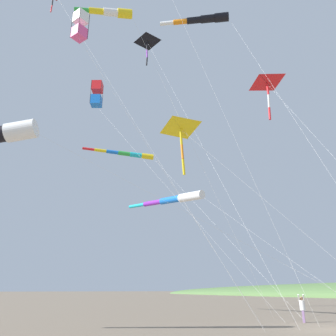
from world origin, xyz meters
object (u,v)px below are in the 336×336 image
kite_delta_white_trailing (181,129)px  kite_delta_small_distant (267,83)px  kite_delta_blue_topmost (148,43)px  kite_windsock_yellow_midlevel (112,13)px  kite_windsock_magenta_far_left (173,200)px  kite_windsock_orange_high_right (204,19)px  kite_windsock_black_fish_shape (128,154)px  person_child_green_jacket (302,307)px  kite_box_long_streamer_left (97,94)px  kite_box_striped_overhead (80,26)px

kite_delta_white_trailing → kite_delta_small_distant: bearing=-174.3°
kite_delta_blue_topmost → kite_windsock_yellow_midlevel: size_ratio=1.24×
kite_windsock_magenta_far_left → kite_windsock_orange_high_right: bearing=89.1°
kite_windsock_black_fish_shape → kite_windsock_orange_high_right: (-0.37, 12.53, 5.01)m
person_child_green_jacket → kite_delta_white_trailing: bearing=-30.7°
kite_delta_blue_topmost → kite_windsock_black_fish_shape: kite_delta_blue_topmost is taller
kite_windsock_black_fish_shape → kite_box_long_streamer_left: 6.17m
kite_windsock_orange_high_right → kite_windsock_yellow_midlevel: bearing=-4.8°
kite_windsock_orange_high_right → kite_box_striped_overhead: kite_windsock_orange_high_right is taller
kite_delta_small_distant → kite_box_long_streamer_left: (10.29, -8.22, 0.78)m
person_child_green_jacket → kite_windsock_orange_high_right: kite_windsock_orange_high_right is taller
kite_windsock_black_fish_shape → kite_delta_small_distant: kite_delta_small_distant is taller
kite_windsock_magenta_far_left → kite_delta_small_distant: bearing=147.6°
kite_box_long_streamer_left → kite_delta_white_trailing: bearing=107.0°
kite_delta_blue_topmost → kite_box_long_streamer_left: (3.18, -2.76, -4.17)m
kite_delta_white_trailing → kite_windsock_black_fish_shape: bearing=-96.0°
kite_windsock_magenta_far_left → kite_box_striped_overhead: (8.27, 7.86, 4.59)m
kite_windsock_yellow_midlevel → kite_windsock_orange_high_right: bearing=175.2°
person_child_green_jacket → kite_box_striped_overhead: bearing=3.3°
kite_delta_small_distant → person_child_green_jacket: bearing=50.7°
kite_delta_small_distant → kite_box_long_streamer_left: 13.20m
kite_box_striped_overhead → kite_delta_white_trailing: bearing=-152.5°
person_child_green_jacket → kite_windsock_orange_high_right: bearing=-40.1°
kite_delta_small_distant → kite_delta_blue_topmost: bearing=-37.5°
kite_windsock_orange_high_right → kite_windsock_magenta_far_left: kite_windsock_orange_high_right is taller
kite_windsock_black_fish_shape → kite_windsock_magenta_far_left: 9.85m
kite_box_striped_overhead → kite_delta_small_distant: kite_delta_small_distant is taller
kite_delta_white_trailing → kite_box_long_streamer_left: 11.36m
person_child_green_jacket → kite_delta_small_distant: 15.49m
kite_delta_white_trailing → kite_delta_small_distant: (-7.55, -0.76, 5.62)m
person_child_green_jacket → kite_delta_blue_topmost: 22.11m
kite_delta_blue_topmost → kite_windsock_yellow_midlevel: kite_delta_blue_topmost is taller
kite_delta_white_trailing → kite_windsock_orange_high_right: kite_windsock_orange_high_right is taller
person_child_green_jacket → kite_windsock_yellow_midlevel: size_ratio=0.07×
kite_windsock_magenta_far_left → kite_windsock_yellow_midlevel: 11.91m
kite_delta_small_distant → kite_windsock_magenta_far_left: bearing=-32.4°
kite_delta_blue_topmost → kite_delta_small_distant: 10.24m
kite_windsock_black_fish_shape → kite_windsock_yellow_midlevel: 13.70m
kite_windsock_magenta_far_left → kite_box_long_streamer_left: 11.22m
kite_windsock_yellow_midlevel → person_child_green_jacket: bearing=161.3°
kite_windsock_orange_high_right → kite_box_long_streamer_left: 10.35m
person_child_green_jacket → kite_delta_small_distant: (-2.88, -3.53, 14.81)m
person_child_green_jacket → kite_windsock_yellow_midlevel: kite_windsock_yellow_midlevel is taller
kite_windsock_yellow_midlevel → kite_box_striped_overhead: bearing=58.4°
kite_box_striped_overhead → kite_box_long_streamer_left: bearing=-107.0°
kite_windsock_orange_high_right → kite_box_long_streamer_left: bearing=-64.5°
kite_delta_small_distant → kite_box_striped_overhead: bearing=16.5°
kite_delta_white_trailing → kite_windsock_yellow_midlevel: (4.28, -0.27, 6.55)m
kite_windsock_black_fish_shape → person_child_green_jacket: bearing=102.6°
kite_box_long_streamer_left → kite_windsock_magenta_far_left: bearing=134.6°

